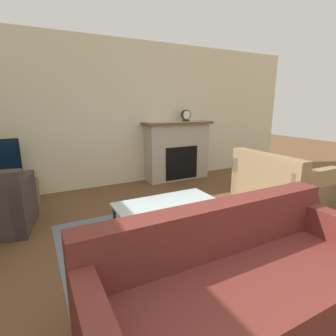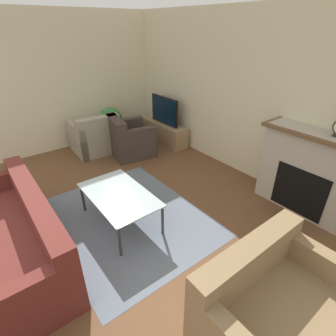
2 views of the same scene
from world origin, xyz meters
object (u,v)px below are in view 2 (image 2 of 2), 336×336
object	(u,v)px
tv	(164,111)
coffee_table	(119,196)
potted_plant	(111,121)
couch_loveseat	(273,311)
couch_sectional	(16,241)
armchair_by_window	(95,138)
armchair_accent	(130,141)

from	to	relation	value
tv	coffee_table	world-z (taller)	tv
coffee_table	potted_plant	world-z (taller)	potted_plant
couch_loveseat	coffee_table	size ratio (longest dim) A/B	1.11
couch_sectional	coffee_table	bearing A→B (deg)	84.76
tv	couch_sectional	distance (m)	3.90
armchair_by_window	coffee_table	world-z (taller)	armchair_by_window
armchair_accent	tv	bearing A→B (deg)	-73.09
tv	armchair_accent	xyz separation A→B (m)	(0.11, -0.99, -0.43)
armchair_by_window	tv	bearing A→B (deg)	164.08
armchair_by_window	couch_sectional	bearing A→B (deg)	51.31
tv	armchair_by_window	size ratio (longest dim) A/B	0.96
armchair_accent	potted_plant	world-z (taller)	armchair_accent
tv	potted_plant	world-z (taller)	tv
armchair_by_window	coffee_table	distance (m)	2.49
tv	armchair_accent	world-z (taller)	tv
tv	couch_sectional	bearing A→B (deg)	-62.66
armchair_by_window	potted_plant	distance (m)	0.60
couch_loveseat	armchair_by_window	distance (m)	4.52
armchair_by_window	coffee_table	size ratio (longest dim) A/B	0.77
armchair_by_window	armchair_accent	xyz separation A→B (m)	(0.59, 0.49, 0.00)
potted_plant	tv	bearing A→B (deg)	53.43
armchair_accent	coffee_table	distance (m)	2.16
coffee_table	armchair_by_window	bearing A→B (deg)	163.35
couch_sectional	couch_loveseat	world-z (taller)	same
coffee_table	potted_plant	distance (m)	2.88
armchair_by_window	potted_plant	bearing A→B (deg)	-153.47
tv	armchair_by_window	bearing A→B (deg)	-108.16
couch_sectional	potted_plant	bearing A→B (deg)	135.23
tv	couch_loveseat	xyz separation A→B (m)	(4.02, -1.90, -0.44)
armchair_accent	potted_plant	xyz separation A→B (m)	(-0.82, 0.02, 0.21)
coffee_table	potted_plant	xyz separation A→B (m)	(-2.61, 1.22, 0.10)
couch_loveseat	tv	bearing A→B (deg)	64.70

